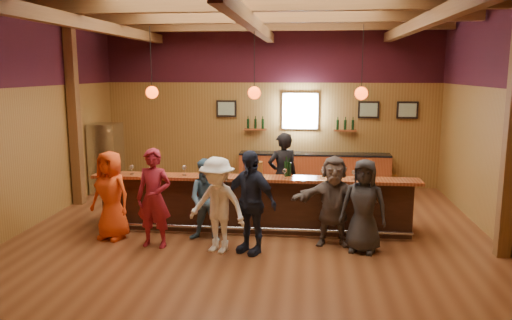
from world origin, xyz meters
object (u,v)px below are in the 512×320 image
Objects in this scene: customer_orange at (111,195)px; customer_dark at (364,206)px; customer_redvest at (154,198)px; bottle_a at (289,169)px; stainless_fridge at (106,159)px; customer_white at (217,205)px; customer_brown at (334,201)px; customer_denim at (208,200)px; back_bar_cabinet at (314,171)px; bartender at (283,175)px; bar_counter at (256,202)px; ice_bucket at (256,169)px; customer_navy at (250,202)px.

customer_orange is 1.02× the size of customer_dark.
customer_redvest is 5.07× the size of bottle_a.
stainless_fridge is 1.01× the size of customer_redvest.
customer_brown is (2.00, 0.57, -0.02)m from customer_white.
customer_dark reaches higher than bottle_a.
customer_white is (0.28, -0.56, 0.07)m from customer_denim.
back_bar_cabinet is 2.45× the size of customer_dark.
stainless_fridge is at bearing -44.74° from bartender.
bartender reaches higher than customer_denim.
bartender is (1.28, 1.66, 0.15)m from customer_denim.
bartender is at bearing 50.49° from customer_redvest.
bartender is (0.49, 0.77, 0.40)m from bar_counter.
customer_denim reaches higher than bottle_a.
ice_bucket is at bearing 34.00° from customer_orange.
customer_denim is 0.94× the size of customer_dark.
customer_redvest is 1.09× the size of customer_dark.
customer_navy reaches higher than bottle_a.
back_bar_cabinet is 2.18× the size of bartender.
bottle_a is (2.35, 1.10, 0.36)m from customer_redvest.
stainless_fridge reaches higher than bottle_a.
bartender reaches higher than ice_bucket.
back_bar_cabinet is at bearing 82.17° from bottle_a.
bartender is (-1.00, 1.65, 0.10)m from customer_brown.
stainless_fridge is 5.67m from customer_navy.
customer_brown is (3.17, 0.42, -0.07)m from customer_redvest.
customer_dark is 1.70m from bottle_a.
customer_dark is at bearing -26.33° from ice_bucket.
back_bar_cabinet is 4.47m from customer_brown.
customer_dark is at bearing -30.63° from stainless_fridge.
customer_white reaches higher than back_bar_cabinet.
customer_orange is 6.21× the size of ice_bucket.
bar_counter is 2.33m from customer_dark.
customer_white is at bearing -113.45° from ice_bucket.
customer_brown reaches higher than bottle_a.
customer_denim is at bearing -154.55° from bottle_a.
customer_white is 1.42m from ice_bucket.
customer_orange is 4.11m from customer_brown.
customer_navy is (0.56, 0.04, 0.06)m from customer_white.
customer_redvest is at bearing -152.07° from customer_denim.
bottle_a is at bearing 75.70° from bartender.
customer_white is 6.24× the size of ice_bucket.
bottle_a is at bearing 159.37° from customer_dark.
customer_dark is at bearing -80.31° from back_bar_cabinet.
customer_brown is at bearing -30.71° from stainless_fridge.
back_bar_cabinet is at bearing 107.76° from customer_navy.
customer_orange is 2.78m from ice_bucket.
customer_brown is at bearing 3.41° from customer_denim.
customer_dark is at bearing -2.51° from customer_denim.
customer_orange reaches higher than customer_brown.
customer_redvest is 1.06× the size of customer_white.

